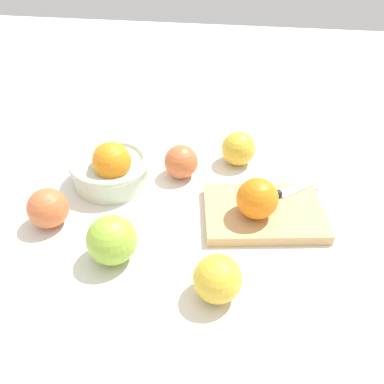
# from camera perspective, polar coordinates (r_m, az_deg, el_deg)

# --- Properties ---
(ground_plane) EXTENTS (2.40, 2.40, 0.00)m
(ground_plane) POSITION_cam_1_polar(r_m,az_deg,el_deg) (0.74, -0.57, -3.46)
(ground_plane) COLOR silver
(bowl) EXTENTS (0.16, 0.16, 0.10)m
(bowl) POSITION_cam_1_polar(r_m,az_deg,el_deg) (0.81, -11.63, 3.56)
(bowl) COLOR beige
(bowl) RESTS_ON ground_plane
(cutting_board) EXTENTS (0.24, 0.18, 0.02)m
(cutting_board) POSITION_cam_1_polar(r_m,az_deg,el_deg) (0.75, 10.28, -2.93)
(cutting_board) COLOR tan
(cutting_board) RESTS_ON ground_plane
(orange_on_board) EXTENTS (0.07, 0.07, 0.07)m
(orange_on_board) POSITION_cam_1_polar(r_m,az_deg,el_deg) (0.70, 9.38, -1.10)
(orange_on_board) COLOR orange
(orange_on_board) RESTS_ON cutting_board
(knife) EXTENTS (0.13, 0.11, 0.01)m
(knife) POSITION_cam_1_polar(r_m,az_deg,el_deg) (0.78, 13.12, -0.02)
(knife) COLOR silver
(knife) RESTS_ON cutting_board
(apple_back_right) EXTENTS (0.07, 0.07, 0.07)m
(apple_back_right) POSITION_cam_1_polar(r_m,az_deg,el_deg) (0.87, 6.70, 6.25)
(apple_back_right) COLOR gold
(apple_back_right) RESTS_ON ground_plane
(apple_front_right) EXTENTS (0.07, 0.07, 0.07)m
(apple_front_right) POSITION_cam_1_polar(r_m,az_deg,el_deg) (0.60, 3.71, -12.36)
(apple_front_right) COLOR gold
(apple_front_right) RESTS_ON ground_plane
(apple_front_left) EXTENTS (0.08, 0.08, 0.08)m
(apple_front_left) POSITION_cam_1_polar(r_m,az_deg,el_deg) (0.65, -11.48, -6.79)
(apple_front_left) COLOR #8EB738
(apple_front_left) RESTS_ON ground_plane
(apple_front_left_2) EXTENTS (0.07, 0.07, 0.07)m
(apple_front_left_2) POSITION_cam_1_polar(r_m,az_deg,el_deg) (0.75, -20.04, -2.19)
(apple_front_left_2) COLOR #CC6638
(apple_front_left_2) RESTS_ON ground_plane
(apple_back_left) EXTENTS (0.07, 0.07, 0.07)m
(apple_back_left) POSITION_cam_1_polar(r_m,az_deg,el_deg) (0.82, -1.58, 4.38)
(apple_back_left) COLOR #CC6638
(apple_back_left) RESTS_ON ground_plane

